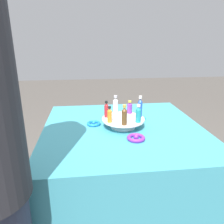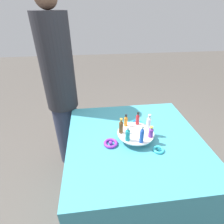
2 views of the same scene
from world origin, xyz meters
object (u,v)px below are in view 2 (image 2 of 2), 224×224
at_px(bottle_purple, 151,132).
at_px(person_figure, 61,92).
at_px(ribbon_bow_purple, 111,143).
at_px(bottle_teal, 128,134).
at_px(bottle_red, 138,119).
at_px(ribbon_bow_blue, 137,123).
at_px(display_stand, 135,134).
at_px(bottle_orange, 126,121).
at_px(bottle_blue, 142,135).
at_px(bottle_brown, 121,126).
at_px(ribbon_bow_teal, 159,150).
at_px(bottle_clear, 149,122).

height_order(bottle_purple, person_figure, person_figure).
bearing_deg(ribbon_bow_purple, bottle_teal, -107.72).
xyz_separation_m(bottle_red, ribbon_bow_blue, (0.09, -0.02, -0.10)).
xyz_separation_m(display_stand, bottle_teal, (-0.08, 0.08, 0.07)).
distance_m(ribbon_bow_blue, ribbon_bow_purple, 0.35).
xyz_separation_m(bottle_orange, bottle_blue, (-0.21, -0.07, 0.02)).
distance_m(bottle_orange, bottle_red, 0.10).
height_order(bottle_brown, bottle_teal, bottle_brown).
xyz_separation_m(bottle_brown, person_figure, (0.59, 0.51, 0.04)).
relative_size(bottle_teal, bottle_red, 1.05).
bearing_deg(bottle_purple, bottle_orange, 44.68).
relative_size(display_stand, bottle_blue, 1.94).
distance_m(bottle_purple, ribbon_bow_purple, 0.31).
bearing_deg(bottle_orange, ribbon_bow_blue, -51.80).
height_order(bottle_red, ribbon_bow_teal, bottle_red).
height_order(bottle_red, ribbon_bow_purple, bottle_red).
bearing_deg(bottle_brown, display_stand, -96.74).
xyz_separation_m(bottle_brown, ribbon_bow_teal, (-0.17, -0.25, -0.11)).
distance_m(display_stand, ribbon_bow_purple, 0.21).
height_order(bottle_orange, bottle_purple, bottle_orange).
height_order(display_stand, bottle_purple, bottle_purple).
bearing_deg(ribbon_bow_blue, ribbon_bow_teal, -167.88).
bearing_deg(bottle_orange, ribbon_bow_teal, -141.58).
relative_size(bottle_teal, bottle_purple, 1.28).
bearing_deg(bottle_orange, bottle_brown, 147.54).
bearing_deg(ribbon_bow_purple, ribbon_bow_teal, -107.88).
relative_size(ribbon_bow_blue, ribbon_bow_purple, 0.88).
bearing_deg(bottle_clear, bottle_teal, 121.83).
bearing_deg(bottle_red, bottle_teal, 147.54).
bearing_deg(ribbon_bow_blue, person_figure, 58.95).
distance_m(ribbon_bow_purple, person_figure, 0.79).
xyz_separation_m(bottle_blue, ribbon_bow_blue, (0.31, -0.05, -0.12)).
height_order(bottle_brown, ribbon_bow_teal, bottle_brown).
bearing_deg(bottle_red, bottle_purple, -161.03).
relative_size(bottle_brown, bottle_blue, 0.87).
bearing_deg(person_figure, bottle_teal, -7.55).
relative_size(ribbon_bow_purple, ribbon_bow_teal, 1.31).
height_order(display_stand, bottle_orange, bottle_orange).
xyz_separation_m(bottle_brown, bottle_blue, (-0.13, -0.13, 0.01)).
bearing_deg(ribbon_bow_purple, bottle_purple, -93.60).
height_order(bottle_orange, ribbon_bow_teal, bottle_orange).
bearing_deg(display_stand, ribbon_bow_teal, -137.88).
bearing_deg(bottle_brown, bottle_purple, -109.60).
bearing_deg(bottle_brown, ribbon_bow_blue, -44.31).
height_order(bottle_teal, ribbon_bow_purple, bottle_teal).
height_order(bottle_blue, ribbon_bow_purple, bottle_blue).
relative_size(bottle_blue, bottle_purple, 1.59).
xyz_separation_m(ribbon_bow_blue, ribbon_bow_purple, (-0.24, 0.26, 0.00)).
xyz_separation_m(bottle_teal, ribbon_bow_teal, (-0.07, -0.22, -0.11)).
distance_m(display_stand, bottle_purple, 0.13).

